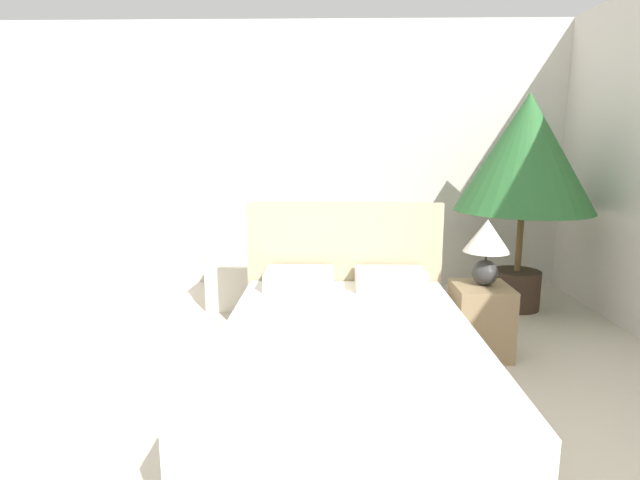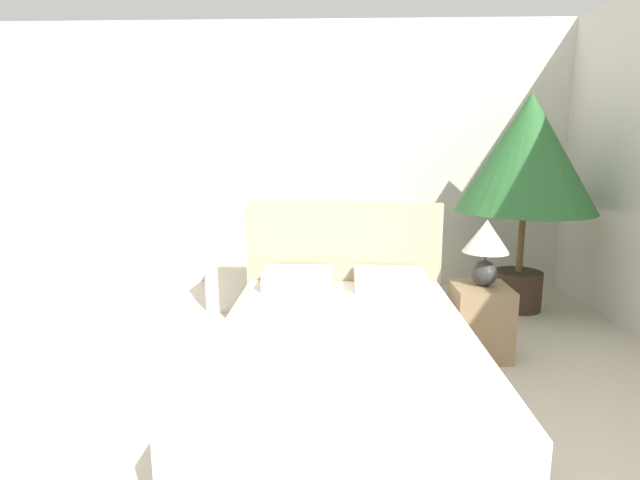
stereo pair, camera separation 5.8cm
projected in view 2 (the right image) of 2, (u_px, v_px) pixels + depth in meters
The scene contains 8 objects.
wall_back at pixel (320, 157), 5.59m from camera, with size 10.00×0.06×2.90m.
bed at pixel (344, 362), 3.01m from camera, with size 1.54×2.25×1.14m.
armchair_near_window_left at pixel (249, 275), 5.03m from camera, with size 0.73×0.65×0.89m.
armchair_near_window_right at pixel (355, 276), 4.99m from camera, with size 0.71×0.62×0.89m.
potted_palm at pixel (527, 159), 4.62m from camera, with size 1.27×1.27×2.05m.
nightstand at pixel (479, 321), 3.77m from camera, with size 0.41×0.43×0.54m.
table_lamp at pixel (486, 244), 3.67m from camera, with size 0.34×0.34×0.50m.
side_table at pixel (302, 280), 5.03m from camera, with size 0.39×0.39×0.48m.
Camera 2 is at (0.20, -1.47, 1.57)m, focal length 28.00 mm.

